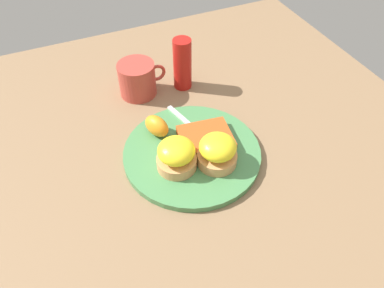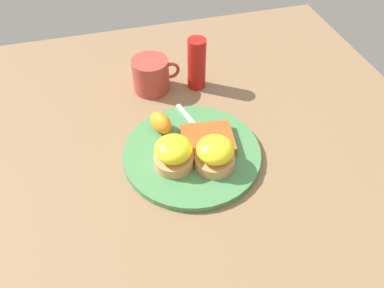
{
  "view_description": "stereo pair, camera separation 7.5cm",
  "coord_description": "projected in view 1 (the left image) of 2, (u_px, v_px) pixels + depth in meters",
  "views": [
    {
      "loc": [
        -0.21,
        -0.48,
        0.58
      ],
      "look_at": [
        0.0,
        0.0,
        0.03
      ],
      "focal_mm": 35.0,
      "sensor_mm": 36.0,
      "label": 1
    },
    {
      "loc": [
        -0.14,
        -0.5,
        0.58
      ],
      "look_at": [
        0.0,
        0.0,
        0.03
      ],
      "focal_mm": 35.0,
      "sensor_mm": 36.0,
      "label": 2
    }
  ],
  "objects": [
    {
      "name": "cup",
      "position": [
        138.0,
        79.0,
        0.89
      ],
      "size": [
        0.12,
        0.09,
        0.08
      ],
      "color": "#B23D33",
      "rests_on": "ground_plane"
    },
    {
      "name": "plate",
      "position": [
        192.0,
        153.0,
        0.77
      ],
      "size": [
        0.28,
        0.28,
        0.01
      ],
      "primitive_type": "cylinder",
      "color": "#47844C",
      "rests_on": "ground_plane"
    },
    {
      "name": "condiment_bottle",
      "position": [
        182.0,
        64.0,
        0.89
      ],
      "size": [
        0.04,
        0.04,
        0.13
      ],
      "primitive_type": "cylinder",
      "color": "#B21914",
      "rests_on": "ground_plane"
    },
    {
      "name": "orange_wedge",
      "position": [
        157.0,
        126.0,
        0.78
      ],
      "size": [
        0.06,
        0.07,
        0.04
      ],
      "primitive_type": "ellipsoid",
      "rotation": [
        0.0,
        0.0,
        2.0
      ],
      "color": "orange",
      "rests_on": "plate"
    },
    {
      "name": "ground_plane",
      "position": [
        192.0,
        155.0,
        0.78
      ],
      "size": [
        1.1,
        1.1,
        0.0
      ],
      "primitive_type": "plane",
      "color": "#846647"
    },
    {
      "name": "sandwich_benedict_right",
      "position": [
        217.0,
        151.0,
        0.72
      ],
      "size": [
        0.08,
        0.08,
        0.07
      ],
      "color": "tan",
      "rests_on": "plate"
    },
    {
      "name": "sandwich_benedict_left",
      "position": [
        176.0,
        155.0,
        0.71
      ],
      "size": [
        0.08,
        0.08,
        0.07
      ],
      "color": "tan",
      "rests_on": "plate"
    },
    {
      "name": "fork",
      "position": [
        200.0,
        134.0,
        0.8
      ],
      "size": [
        0.07,
        0.19,
        0.0
      ],
      "color": "silver",
      "rests_on": "plate"
    },
    {
      "name": "hashbrown_patty",
      "position": [
        206.0,
        138.0,
        0.78
      ],
      "size": [
        0.12,
        0.1,
        0.02
      ],
      "primitive_type": "cube",
      "rotation": [
        0.0,
        0.0,
        -0.13
      ],
      "color": "#B94D1D",
      "rests_on": "plate"
    }
  ]
}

